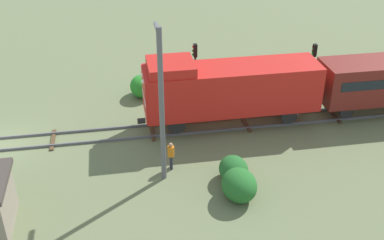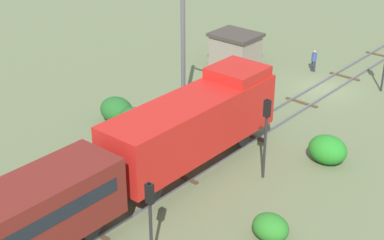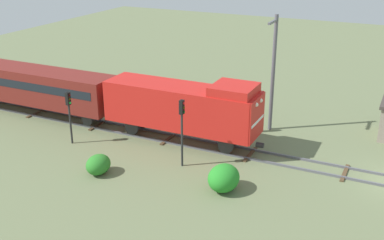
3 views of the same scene
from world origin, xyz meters
name	(u,v)px [view 3 (image 3 of 3)]	position (x,y,z in m)	size (l,w,h in m)	color
locomotive	(184,106)	(0.00, 14.28, 2.77)	(2.90, 11.60, 4.60)	red
passenger_car_leading	(37,85)	(0.00, 27.61, 2.52)	(2.84, 14.00, 3.66)	maroon
traffic_signal_mid	(182,121)	(-3.40, 12.72, 3.09)	(0.32, 0.34, 4.46)	#262628
traffic_signal_far	(69,108)	(-3.60, 21.39, 2.66)	(0.32, 0.34, 3.80)	#262628
worker_by_signal	(261,119)	(4.20, 9.99, 1.00)	(0.38, 0.38, 1.70)	#262B38
catenary_mast	(273,71)	(4.94, 9.48, 4.60)	(1.94, 0.28, 8.70)	#595960
bush_near	(224,178)	(-5.18, 9.15, 0.79)	(2.18, 1.79, 1.59)	#258426
bush_mid	(98,165)	(-6.61, 16.92, 0.63)	(1.72, 1.41, 1.25)	#2A7826
bush_far	(229,110)	(5.87, 13.19, 0.70)	(1.94, 1.58, 1.41)	#215D26
bush_back	(236,103)	(7.41, 13.10, 0.81)	(2.23, 1.82, 1.62)	#236126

